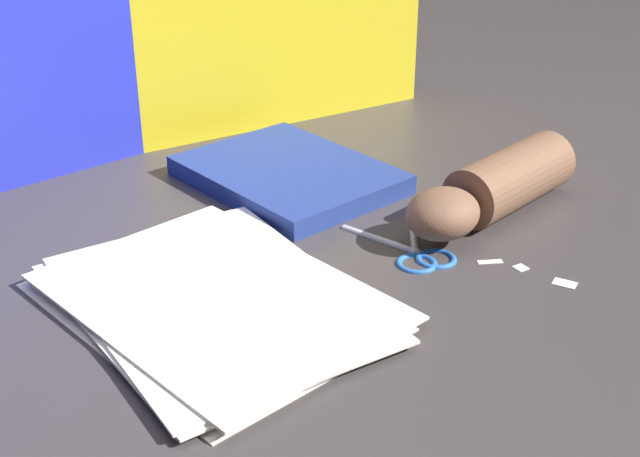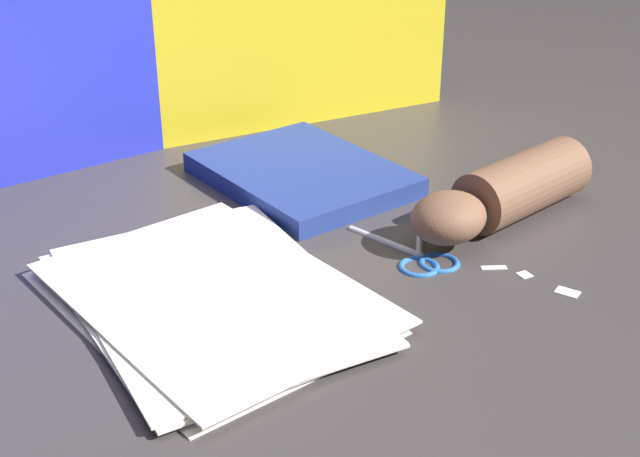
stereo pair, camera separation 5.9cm
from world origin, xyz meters
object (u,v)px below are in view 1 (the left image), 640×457
(scissors, at_px, (416,249))
(hand_forearm, at_px, (492,188))
(paper_stack, at_px, (213,300))
(book_closed, at_px, (289,175))

(scissors, height_order, hand_forearm, hand_forearm)
(paper_stack, bearing_deg, scissors, -9.57)
(scissors, distance_m, hand_forearm, 0.14)
(book_closed, xyz_separation_m, hand_forearm, (0.14, -0.23, 0.03))
(paper_stack, relative_size, book_closed, 1.34)
(paper_stack, height_order, book_closed, book_closed)
(book_closed, bearing_deg, scissors, -89.91)
(book_closed, relative_size, scissors, 1.83)
(hand_forearm, bearing_deg, paper_stack, 175.87)
(book_closed, distance_m, hand_forearm, 0.27)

